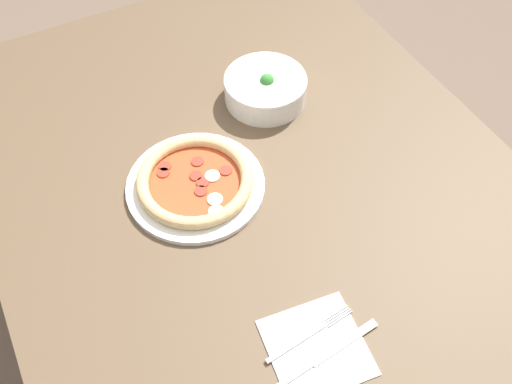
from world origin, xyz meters
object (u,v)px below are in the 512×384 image
(fork, at_px, (308,335))
(knife, at_px, (318,360))
(pizza, at_px, (195,182))
(bowl, at_px, (266,87))

(fork, height_order, knife, same)
(fork, relative_size, knife, 0.77)
(pizza, bearing_deg, bowl, 122.98)
(fork, bearing_deg, pizza, 90.34)
(pizza, relative_size, knife, 1.25)
(pizza, height_order, bowl, bowl)
(pizza, bearing_deg, fork, 5.61)
(pizza, bearing_deg, knife, 3.96)
(bowl, height_order, fork, bowl)
(bowl, distance_m, fork, 0.58)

